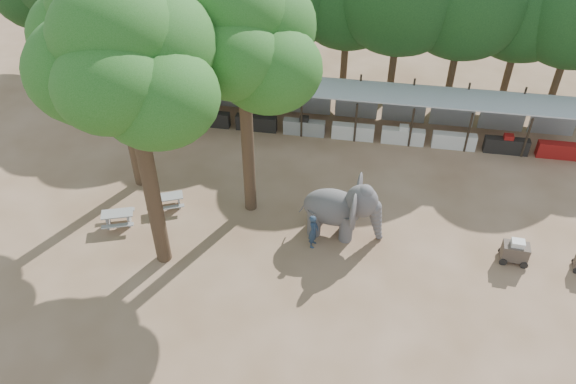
% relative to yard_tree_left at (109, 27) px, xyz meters
% --- Properties ---
extents(ground, '(100.00, 100.00, 0.00)m').
position_rel_yard_tree_left_xyz_m(ground, '(9.13, -7.19, -8.20)').
color(ground, brown).
rests_on(ground, ground).
extents(vendor_stalls, '(28.00, 2.99, 2.80)m').
position_rel_yard_tree_left_xyz_m(vendor_stalls, '(9.13, 6.65, -7.02)').
color(vendor_stalls, '#A7AAAF').
rests_on(vendor_stalls, ground).
extents(yard_tree_left, '(7.10, 6.90, 11.02)m').
position_rel_yard_tree_left_xyz_m(yard_tree_left, '(0.00, 0.00, 0.00)').
color(yard_tree_left, '#332316').
rests_on(yard_tree_left, ground).
extents(yard_tree_center, '(7.10, 6.90, 12.04)m').
position_rel_yard_tree_left_xyz_m(yard_tree_center, '(3.00, -5.00, 1.01)').
color(yard_tree_center, '#332316').
rests_on(yard_tree_center, ground).
extents(yard_tree_back, '(7.10, 6.90, 11.36)m').
position_rel_yard_tree_left_xyz_m(yard_tree_back, '(6.00, -1.00, 0.34)').
color(yard_tree_back, '#332316').
rests_on(yard_tree_back, ground).
extents(backdrop_trees, '(46.46, 5.95, 8.33)m').
position_rel_yard_tree_left_xyz_m(backdrop_trees, '(9.13, 11.81, -2.69)').
color(backdrop_trees, '#332316').
rests_on(backdrop_trees, ground).
extents(elephant, '(3.80, 2.89, 2.88)m').
position_rel_yard_tree_left_xyz_m(elephant, '(10.61, -2.23, -6.76)').
color(elephant, '#474545').
rests_on(elephant, ground).
extents(handler, '(0.49, 0.67, 1.71)m').
position_rel_yard_tree_left_xyz_m(handler, '(9.47, -3.32, -7.35)').
color(handler, '#26384C').
rests_on(handler, ground).
extents(picnic_table_near, '(1.79, 1.70, 0.72)m').
position_rel_yard_tree_left_xyz_m(picnic_table_near, '(0.33, -3.46, -7.73)').
color(picnic_table_near, gray).
rests_on(picnic_table_near, ground).
extents(picnic_table_far, '(1.74, 1.67, 0.68)m').
position_rel_yard_tree_left_xyz_m(picnic_table_far, '(2.24, -1.84, -7.75)').
color(picnic_table_far, gray).
rests_on(picnic_table_far, ground).
extents(cart_front, '(1.25, 0.86, 1.18)m').
position_rel_yard_tree_left_xyz_m(cart_front, '(18.19, -2.83, -7.62)').
color(cart_front, '#3B3028').
rests_on(cart_front, ground).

